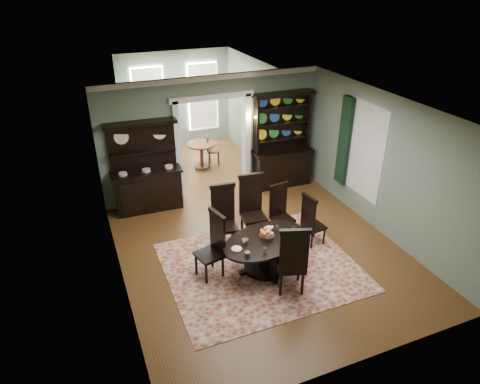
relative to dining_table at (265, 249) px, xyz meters
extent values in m
cube|color=brown|center=(0.19, 0.48, -0.49)|extent=(5.50, 6.00, 0.01)
cube|color=silver|center=(0.19, 0.48, 2.52)|extent=(5.50, 6.00, 0.01)
cube|color=slate|center=(-2.56, 0.48, 1.02)|extent=(0.01, 6.00, 3.00)
cube|color=slate|center=(2.94, 0.48, 1.02)|extent=(0.01, 6.00, 3.00)
cube|color=slate|center=(0.19, -2.52, 1.02)|extent=(5.50, 0.01, 3.00)
cube|color=slate|center=(-1.64, 3.48, 1.02)|extent=(1.85, 0.01, 3.00)
cube|color=slate|center=(2.01, 3.48, 1.02)|extent=(1.85, 0.01, 3.00)
cube|color=slate|center=(0.19, 3.48, 2.27)|extent=(1.80, 0.01, 0.50)
cube|color=silver|center=(0.19, 3.43, 2.46)|extent=(5.50, 0.10, 0.12)
cube|color=brown|center=(0.19, 5.23, -0.49)|extent=(3.50, 3.50, 0.01)
cube|color=silver|center=(0.19, 5.23, 2.52)|extent=(3.50, 3.50, 0.01)
cube|color=slate|center=(-1.56, 5.23, 1.02)|extent=(0.01, 3.50, 3.00)
cube|color=slate|center=(1.94, 5.23, 1.02)|extent=(0.01, 3.50, 3.00)
cube|color=slate|center=(0.19, 6.98, 1.02)|extent=(3.50, 0.01, 3.00)
cube|color=silver|center=(-0.66, 6.93, 1.07)|extent=(1.05, 0.06, 2.20)
cube|color=silver|center=(1.04, 6.93, 1.07)|extent=(1.05, 0.06, 2.20)
cube|color=silver|center=(-0.71, 3.48, 0.77)|extent=(0.14, 0.25, 2.50)
cube|color=silver|center=(1.09, 3.48, 0.77)|extent=(0.14, 0.25, 2.50)
cube|color=silver|center=(0.19, 3.48, 2.02)|extent=(2.08, 0.25, 0.14)
cube|color=white|center=(2.93, 1.08, 1.12)|extent=(0.02, 1.10, 2.00)
cube|color=silver|center=(2.91, 1.08, 1.12)|extent=(0.01, 1.22, 2.12)
cube|color=black|center=(2.84, 1.76, 1.12)|extent=(0.10, 0.35, 2.10)
cube|color=#B68130|center=(1.14, 3.40, 1.37)|extent=(0.08, 0.05, 0.18)
sphere|color=#FFD88C|center=(1.04, 3.25, 1.45)|extent=(0.07, 0.07, 0.07)
sphere|color=#FFD88C|center=(1.24, 3.25, 1.45)|extent=(0.07, 0.07, 0.07)
cube|color=maroon|center=(-0.03, 0.09, -0.47)|extent=(3.59, 3.04, 0.01)
ellipsoid|color=black|center=(0.00, 0.00, 0.19)|extent=(1.98, 1.53, 0.05)
cylinder|color=black|center=(0.00, 0.00, 0.15)|extent=(1.99, 1.99, 0.03)
cylinder|color=black|center=(0.00, 0.00, -0.13)|extent=(0.22, 0.22, 0.61)
cylinder|color=black|center=(0.00, 0.00, -0.43)|extent=(0.77, 0.77, 0.09)
cylinder|color=silver|center=(0.07, 0.06, 0.24)|extent=(0.29, 0.29, 0.05)
cube|color=black|center=(-0.42, 0.99, 0.00)|extent=(0.54, 0.52, 0.06)
cube|color=black|center=(-0.39, 1.19, 0.42)|extent=(0.49, 0.11, 0.82)
cube|color=black|center=(-0.39, 1.19, 0.84)|extent=(0.53, 0.14, 0.08)
cylinder|color=black|center=(-0.63, 0.82, -0.24)|extent=(0.05, 0.05, 0.48)
cylinder|color=black|center=(-0.26, 0.77, -0.24)|extent=(0.05, 0.05, 0.48)
cylinder|color=black|center=(-0.58, 1.20, -0.24)|extent=(0.05, 0.05, 0.48)
cylinder|color=black|center=(-0.21, 1.15, -0.24)|extent=(0.05, 0.05, 0.48)
cube|color=black|center=(0.26, 1.10, 0.02)|extent=(0.54, 0.52, 0.07)
cube|color=black|center=(0.28, 1.32, 0.45)|extent=(0.50, 0.10, 0.85)
cube|color=black|center=(0.28, 1.32, 0.89)|extent=(0.55, 0.12, 0.09)
cylinder|color=black|center=(0.05, 0.92, -0.23)|extent=(0.05, 0.05, 0.50)
cylinder|color=black|center=(0.44, 0.89, -0.23)|extent=(0.05, 0.05, 0.50)
cylinder|color=black|center=(0.08, 1.31, -0.23)|extent=(0.05, 0.05, 0.50)
cylinder|color=black|center=(0.47, 1.28, -0.23)|extent=(0.05, 0.05, 0.50)
cube|color=black|center=(0.84, 0.90, -0.06)|extent=(0.48, 0.46, 0.06)
cube|color=black|center=(0.82, 1.08, 0.31)|extent=(0.43, 0.11, 0.72)
cube|color=black|center=(0.82, 1.08, 0.68)|extent=(0.46, 0.13, 0.07)
cylinder|color=black|center=(0.71, 0.71, -0.27)|extent=(0.05, 0.05, 0.42)
cylinder|color=black|center=(1.03, 0.76, -0.27)|extent=(0.05, 0.05, 0.42)
cylinder|color=black|center=(0.66, 1.04, -0.27)|extent=(0.05, 0.05, 0.42)
cylinder|color=black|center=(0.98, 1.09, -0.27)|extent=(0.05, 0.05, 0.42)
cube|color=black|center=(-1.03, 0.23, -0.02)|extent=(0.54, 0.55, 0.06)
cube|color=black|center=(-0.83, 0.28, 0.38)|extent=(0.16, 0.46, 0.78)
cube|color=black|center=(-0.83, 0.28, 0.79)|extent=(0.19, 0.50, 0.08)
cylinder|color=black|center=(-1.25, 0.37, -0.25)|extent=(0.05, 0.05, 0.46)
cylinder|color=black|center=(-1.16, 0.02, -0.25)|extent=(0.05, 0.05, 0.46)
cylinder|color=black|center=(-0.89, 0.45, -0.25)|extent=(0.05, 0.05, 0.46)
cylinder|color=black|center=(-0.81, 0.10, -0.25)|extent=(0.05, 0.05, 0.46)
cube|color=black|center=(1.33, 0.43, -0.07)|extent=(0.44, 0.46, 0.05)
cube|color=black|center=(1.15, 0.40, 0.29)|extent=(0.10, 0.41, 0.70)
cube|color=black|center=(1.15, 0.40, 0.64)|extent=(0.12, 0.45, 0.07)
cylinder|color=black|center=(1.51, 0.29, -0.28)|extent=(0.04, 0.04, 0.41)
cylinder|color=black|center=(1.47, 0.61, -0.28)|extent=(0.04, 0.04, 0.41)
cylinder|color=black|center=(1.19, 0.25, -0.28)|extent=(0.04, 0.04, 0.41)
cylinder|color=black|center=(1.15, 0.57, -0.28)|extent=(0.04, 0.04, 0.41)
cube|color=black|center=(0.20, -0.66, 0.01)|extent=(0.62, 0.61, 0.06)
cube|color=black|center=(0.13, -0.86, 0.44)|extent=(0.48, 0.21, 0.84)
cube|color=black|center=(0.13, -0.86, 0.87)|extent=(0.53, 0.25, 0.09)
cylinder|color=black|center=(0.44, -0.54, -0.23)|extent=(0.05, 0.05, 0.49)
cylinder|color=black|center=(0.08, -0.42, -0.23)|extent=(0.05, 0.05, 0.49)
cylinder|color=black|center=(0.32, -0.91, -0.23)|extent=(0.05, 0.05, 0.49)
cylinder|color=black|center=(-0.05, -0.78, -0.23)|extent=(0.05, 0.05, 0.49)
cube|color=black|center=(-1.55, 3.20, 0.00)|extent=(1.55, 0.58, 0.96)
cube|color=black|center=(-1.55, 3.20, 0.50)|extent=(1.65, 0.64, 0.05)
cube|color=black|center=(-1.55, 3.41, 1.08)|extent=(1.54, 0.13, 1.13)
cube|color=black|center=(-1.55, 3.31, 0.96)|extent=(1.50, 0.32, 0.04)
cube|color=black|center=(-1.55, 3.29, 1.63)|extent=(1.64, 0.40, 0.08)
cube|color=black|center=(1.99, 3.17, -0.01)|extent=(1.50, 0.58, 0.95)
cube|color=black|center=(1.99, 3.17, 0.48)|extent=(1.60, 0.64, 0.04)
cube|color=black|center=(1.99, 3.38, 1.21)|extent=(1.48, 0.12, 1.44)
cube|color=black|center=(1.27, 3.27, 1.21)|extent=(0.06, 0.28, 1.48)
cube|color=black|center=(2.70, 3.27, 1.21)|extent=(0.06, 0.28, 1.48)
cube|color=black|center=(1.99, 3.25, 1.95)|extent=(1.59, 0.40, 0.08)
cube|color=black|center=(1.99, 3.27, 0.79)|extent=(1.49, 0.33, 0.03)
cube|color=black|center=(1.99, 3.27, 1.21)|extent=(1.49, 0.33, 0.03)
cube|color=black|center=(1.99, 3.27, 1.63)|extent=(1.49, 0.33, 0.03)
cylinder|color=#4F2916|center=(0.35, 5.00, 0.24)|extent=(0.80, 0.80, 0.04)
cylinder|color=#4F2916|center=(0.35, 5.00, -0.11)|extent=(0.10, 0.10, 0.70)
cylinder|color=#4F2916|center=(0.35, 5.00, -0.45)|extent=(0.44, 0.44, 0.06)
cylinder|color=#4F2916|center=(-0.42, 5.36, 0.00)|extent=(0.43, 0.43, 0.04)
cube|color=#4F2916|center=(-0.23, 5.38, 0.27)|extent=(0.07, 0.39, 0.54)
cylinder|color=#4F2916|center=(-0.58, 5.49, -0.24)|extent=(0.04, 0.04, 0.48)
cylinder|color=#4F2916|center=(-0.56, 5.19, -0.24)|extent=(0.04, 0.04, 0.48)
cylinder|color=#4F2916|center=(-0.28, 5.52, -0.24)|extent=(0.04, 0.04, 0.48)
cylinder|color=#4F2916|center=(-0.26, 5.22, -0.24)|extent=(0.04, 0.04, 0.48)
cylinder|color=#4F2916|center=(0.75, 5.10, -0.06)|extent=(0.37, 0.37, 0.04)
cube|color=#4F2916|center=(0.60, 5.17, 0.17)|extent=(0.16, 0.32, 0.47)
cylinder|color=#4F2916|center=(0.82, 4.92, -0.27)|extent=(0.03, 0.03, 0.42)
cylinder|color=#4F2916|center=(0.92, 5.16, -0.27)|extent=(0.03, 0.03, 0.42)
cylinder|color=#4F2916|center=(0.58, 5.03, -0.27)|extent=(0.03, 0.03, 0.42)
cylinder|color=#4F2916|center=(0.69, 5.27, -0.27)|extent=(0.03, 0.03, 0.42)
camera|label=1|loc=(-2.94, -5.95, 4.69)|focal=32.00mm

